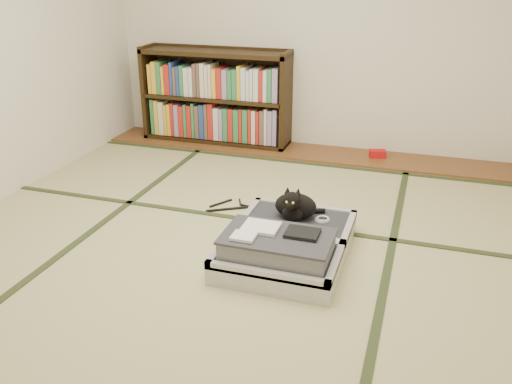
% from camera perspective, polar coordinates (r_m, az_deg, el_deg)
% --- Properties ---
extents(floor, '(4.50, 4.50, 0.00)m').
position_cam_1_polar(floor, '(3.58, -2.50, -5.67)').
color(floor, tan).
rests_on(floor, ground).
extents(wood_strip, '(4.00, 0.50, 0.02)m').
position_cam_1_polar(wood_strip, '(5.35, 4.96, 4.25)').
color(wood_strip, brown).
rests_on(wood_strip, ground).
extents(red_item, '(0.17, 0.12, 0.07)m').
position_cam_1_polar(red_item, '(5.26, 12.68, 3.96)').
color(red_item, red).
rests_on(red_item, wood_strip).
extents(room_shell, '(4.50, 4.50, 4.50)m').
position_cam_1_polar(room_shell, '(3.16, -2.97, 18.32)').
color(room_shell, white).
rests_on(room_shell, ground).
extents(tatami_borders, '(4.00, 4.50, 0.01)m').
position_cam_1_polar(tatami_borders, '(4.00, -0.05, -2.40)').
color(tatami_borders, '#2D381E').
rests_on(tatami_borders, ground).
extents(bookcase, '(1.51, 0.35, 0.97)m').
position_cam_1_polar(bookcase, '(5.56, -4.27, 9.73)').
color(bookcase, black).
rests_on(bookcase, wood_strip).
extents(suitcase, '(0.73, 0.97, 0.29)m').
position_cam_1_polar(suitcase, '(3.39, 3.14, -5.55)').
color(suitcase, silver).
rests_on(suitcase, floor).
extents(cat, '(0.32, 0.32, 0.26)m').
position_cam_1_polar(cat, '(3.59, 4.13, -1.48)').
color(cat, black).
rests_on(cat, suitcase).
extents(cable_coil, '(0.10, 0.10, 0.02)m').
position_cam_1_polar(cable_coil, '(3.62, 7.00, -2.86)').
color(cable_coil, white).
rests_on(cable_coil, suitcase).
extents(hanger, '(0.42, 0.30, 0.01)m').
position_cam_1_polar(hanger, '(4.12, -2.24, -1.56)').
color(hanger, black).
rests_on(hanger, floor).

